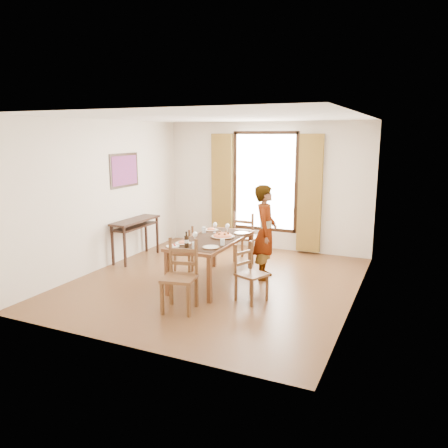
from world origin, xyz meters
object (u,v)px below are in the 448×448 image
at_px(console_table, 135,225).
at_px(pasta_platter, 223,235).
at_px(dining_table, 212,243).
at_px(man, 265,232).

bearing_deg(console_table, pasta_platter, -13.75).
bearing_deg(console_table, dining_table, -18.16).
distance_m(console_table, pasta_platter, 2.19).
xyz_separation_m(dining_table, pasta_platter, (0.13, 0.13, 0.12)).
bearing_deg(dining_table, console_table, 161.84).
height_order(console_table, man, man).
relative_size(console_table, dining_table, 0.67).
bearing_deg(pasta_platter, man, 38.53).
distance_m(man, pasta_platter, 0.75).
distance_m(console_table, dining_table, 2.10).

